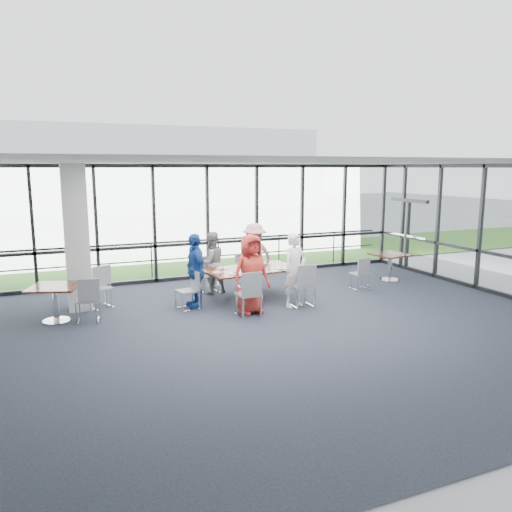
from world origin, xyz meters
name	(u,v)px	position (x,y,z in m)	size (l,w,h in m)	color
floor	(286,329)	(0.00, 0.00, -0.01)	(12.00, 10.00, 0.02)	#1E202D
ceiling	(288,163)	(0.00, 0.00, 3.20)	(12.00, 10.00, 0.04)	white
wall_front	(511,322)	(0.00, -5.00, 1.60)	(12.00, 0.10, 3.20)	silver
curtain_wall_back	(208,222)	(0.00, 5.00, 1.60)	(12.00, 0.10, 3.20)	white
exit_door	(408,235)	(6.00, 3.75, 1.05)	(0.12, 1.60, 2.10)	black
structural_column	(77,238)	(-3.60, 3.00, 1.60)	(0.50, 0.50, 3.20)	silver
apron	(169,251)	(0.00, 10.00, -0.02)	(80.00, 70.00, 0.02)	slate
grass_strip	(182,259)	(0.00, 8.00, 0.01)	(80.00, 5.00, 0.01)	#2A5921
hangar_main	(154,168)	(4.00, 32.00, 3.00)	(24.00, 10.00, 6.00)	white
guard_rail	(202,257)	(0.00, 5.60, 0.50)	(0.06, 0.06, 12.00)	#2D2D33
main_table	(251,273)	(0.21, 2.31, 0.65)	(2.34, 1.46, 0.75)	#34100C
side_table_left	(55,291)	(-4.12, 2.24, 0.64)	(1.18, 1.18, 0.75)	#34100C
side_table_right	(390,258)	(4.54, 2.68, 0.64)	(1.02, 1.02, 0.75)	#34100C
diner_near_left	(251,274)	(-0.21, 1.28, 0.86)	(0.84, 0.55, 1.72)	#B82D25
diner_near_right	(295,270)	(0.89, 1.36, 0.84)	(0.61, 0.45, 1.68)	white
diner_far_left	(211,263)	(-0.48, 3.22, 0.78)	(0.75, 0.47, 1.55)	slate
diner_far_right	(254,256)	(0.75, 3.37, 0.85)	(1.09, 0.56, 1.69)	#CC818D
diner_end	(195,270)	(-1.18, 2.21, 0.84)	(0.98, 0.53, 1.67)	navy
chair_main_nl	(248,294)	(-0.36, 1.06, 0.48)	(0.47, 0.47, 0.96)	gray
chair_main_nr	(302,286)	(1.03, 1.27, 0.49)	(0.48, 0.48, 0.97)	gray
chair_main_fl	(210,276)	(-0.50, 3.31, 0.43)	(0.42, 0.42, 0.86)	gray
chair_main_fr	(245,271)	(0.56, 3.55, 0.41)	(0.40, 0.40, 0.82)	gray
chair_main_end	(187,291)	(-1.42, 2.06, 0.42)	(0.41, 0.41, 0.84)	gray
chair_spare_la	(87,300)	(-3.52, 1.98, 0.45)	(0.44, 0.44, 0.91)	gray
chair_spare_lb	(100,288)	(-3.17, 2.93, 0.45)	(0.44, 0.44, 0.90)	gray
chair_spare_r	(360,274)	(3.17, 2.11, 0.41)	(0.40, 0.40, 0.83)	gray
plate_nl	(235,274)	(-0.36, 1.89, 0.76)	(0.28, 0.28, 0.01)	white
plate_nr	(281,268)	(0.87, 2.03, 0.76)	(0.25, 0.25, 0.01)	white
plate_fl	(222,268)	(-0.42, 2.58, 0.76)	(0.26, 0.26, 0.01)	white
plate_fr	(262,263)	(0.72, 2.81, 0.76)	(0.24, 0.24, 0.01)	white
plate_end	(217,272)	(-0.67, 2.17, 0.76)	(0.24, 0.24, 0.01)	white
tumbler_a	(246,269)	(-0.03, 2.06, 0.81)	(0.06, 0.06, 0.13)	white
tumbler_b	(269,266)	(0.60, 2.10, 0.81)	(0.06, 0.06, 0.13)	white
tumbler_c	(247,264)	(0.20, 2.54, 0.82)	(0.07, 0.07, 0.15)	white
tumbler_d	(223,271)	(-0.60, 2.01, 0.82)	(0.07, 0.07, 0.14)	white
menu_a	(255,273)	(0.11, 1.82, 0.75)	(0.28, 0.20, 0.00)	silver
menu_b	(290,267)	(1.15, 2.12, 0.75)	(0.28, 0.20, 0.00)	silver
menu_c	(248,264)	(0.33, 2.80, 0.75)	(0.30, 0.21, 0.00)	silver
condiment_caddy	(248,267)	(0.19, 2.42, 0.77)	(0.10, 0.07, 0.04)	black
ketchup_bottle	(251,264)	(0.24, 2.39, 0.84)	(0.06, 0.06, 0.18)	#A61000
green_bottle	(255,264)	(0.31, 2.31, 0.85)	(0.05, 0.05, 0.20)	#217226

